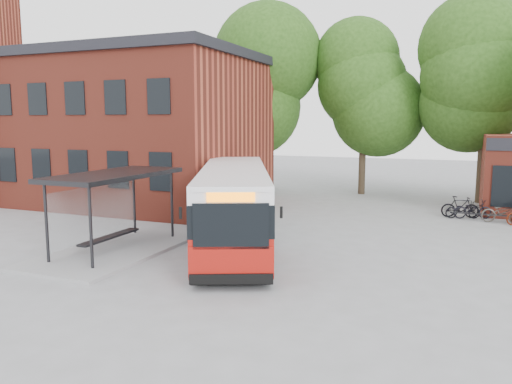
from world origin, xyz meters
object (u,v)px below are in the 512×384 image
at_px(city_bus, 234,205).
at_px(bus_shelter, 115,212).
at_px(bicycle_4, 503,212).
at_px(bicycle_0, 463,210).
at_px(bicycle_2, 473,209).
at_px(bicycle_1, 460,207).

bearing_deg(city_bus, bus_shelter, -164.14).
bearing_deg(bicycle_4, city_bus, 117.03).
distance_m(bicycle_0, bicycle_2, 0.45).
height_order(bicycle_0, bicycle_4, bicycle_4).
relative_size(bicycle_1, bicycle_4, 0.92).
height_order(bus_shelter, bicycle_1, bus_shelter).
bearing_deg(bicycle_1, bus_shelter, 124.99).
distance_m(bicycle_1, bicycle_4, 1.94).
distance_m(bus_shelter, bicycle_1, 16.40).
distance_m(bus_shelter, bicycle_0, 16.37).
xyz_separation_m(city_bus, bicycle_0, (8.23, 8.64, -1.04)).
distance_m(city_bus, bicycle_2, 12.35).
relative_size(bus_shelter, bicycle_2, 3.93).
bearing_deg(bus_shelter, bicycle_4, 39.69).
bearing_deg(bicycle_2, bicycle_4, -129.70).
bearing_deg(bus_shelter, bicycle_0, 44.63).
xyz_separation_m(bicycle_1, bicycle_4, (1.86, -0.57, -0.03)).
xyz_separation_m(bicycle_0, bicycle_4, (1.73, -0.40, 0.07)).
xyz_separation_m(bus_shelter, city_bus, (3.39, 2.84, 0.02)).
xyz_separation_m(bus_shelter, bicycle_1, (11.49, 11.65, -0.92)).
height_order(bus_shelter, bicycle_4, bus_shelter).
bearing_deg(bicycle_2, bicycle_0, 85.60).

